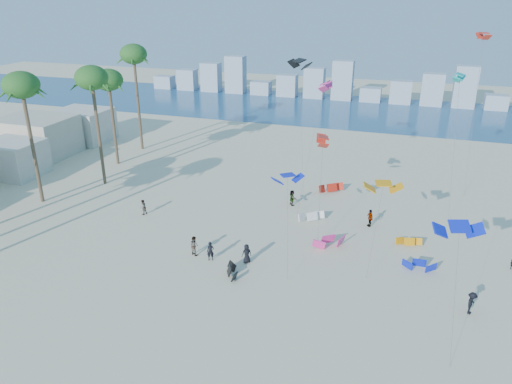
% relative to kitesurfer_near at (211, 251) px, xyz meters
% --- Properties ---
extents(ground, '(220.00, 220.00, 0.00)m').
position_rel_kitesurfer_near_xyz_m(ground, '(-0.69, -9.98, -0.88)').
color(ground, beige).
rests_on(ground, ground).
extents(ocean, '(220.00, 220.00, 0.00)m').
position_rel_kitesurfer_near_xyz_m(ocean, '(-0.69, 62.02, -0.87)').
color(ocean, navy).
rests_on(ocean, ground).
extents(kitesurfer_near, '(0.75, 0.64, 1.75)m').
position_rel_kitesurfer_near_xyz_m(kitesurfer_near, '(0.00, 0.00, 0.00)').
color(kitesurfer_near, black).
rests_on(kitesurfer_near, ground).
extents(kitesurfer_mid, '(1.11, 1.02, 1.83)m').
position_rel_kitesurfer_near_xyz_m(kitesurfer_mid, '(-1.81, 0.46, 0.04)').
color(kitesurfer_mid, gray).
rests_on(kitesurfer_mid, ground).
extents(kitesurfers_far, '(36.93, 16.52, 1.84)m').
position_rel_kitesurfer_near_xyz_m(kitesurfers_far, '(8.83, 6.38, 0.01)').
color(kitesurfers_far, black).
rests_on(kitesurfers_far, ground).
extents(grounded_kites, '(17.81, 23.51, 1.06)m').
position_rel_kitesurfer_near_xyz_m(grounded_kites, '(10.01, 8.75, -0.40)').
color(grounded_kites, black).
rests_on(grounded_kites, ground).
extents(flying_kites, '(29.41, 35.47, 18.47)m').
position_rel_kitesurfer_near_xyz_m(flying_kites, '(13.39, 10.18, 10.33)').
color(flying_kites, '#0B1FC6').
rests_on(flying_kites, ground).
extents(palm_row, '(9.12, 44.80, 15.42)m').
position_rel_kitesurfer_near_xyz_m(palm_row, '(-22.57, 6.19, 11.13)').
color(palm_row, brown).
rests_on(palm_row, ground).
extents(distant_skyline, '(85.00, 3.00, 8.40)m').
position_rel_kitesurfer_near_xyz_m(distant_skyline, '(-1.88, 72.02, 2.21)').
color(distant_skyline, '#9EADBF').
rests_on(distant_skyline, ground).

